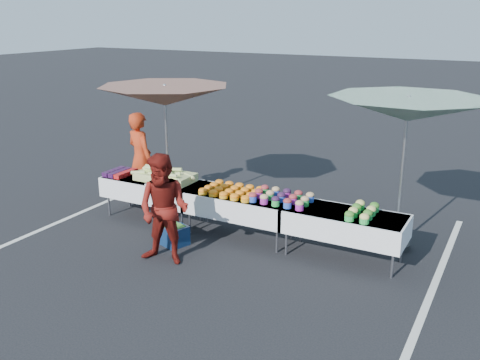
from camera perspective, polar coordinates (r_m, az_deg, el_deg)
The scene contains 17 objects.
ground at distance 9.13m, azimuth -0.00°, elevation -6.00°, with size 80.00×80.00×0.00m, color black.
stripe_left at distance 10.91m, azimuth -14.96°, elevation -2.63°, with size 0.10×5.00×0.00m, color silver.
stripe_right at distance 8.25m, azimuth 20.26°, elevation -9.81°, with size 0.10×5.00×0.00m, color silver.
table_left at distance 9.85m, azimuth -9.25°, elevation -0.84°, with size 1.86×0.81×0.75m.
table_center at distance 8.91m, azimuth -0.00°, elevation -2.56°, with size 1.86×0.81×0.75m.
table_right at distance 8.27m, azimuth 11.08°, elevation -4.53°, with size 1.86×0.81×0.75m.
berry_punnets at distance 10.18m, azimuth -12.69°, elevation 0.78°, with size 0.40×0.54×0.08m.
corn_pile at distance 9.67m, azimuth -8.04°, elevation 0.46°, with size 1.16×0.57×0.26m.
plastic_bags at distance 9.39m, azimuth -8.96°, elevation -0.50°, with size 0.30×0.25×0.05m, color white.
carrot_bowls at distance 8.90m, azimuth -0.88°, elevation -1.11°, with size 0.95×0.69×0.11m.
potato_cups at distance 8.52m, azimuth 4.44°, elevation -1.80°, with size 0.94×0.58×0.16m.
bean_baskets at distance 8.11m, azimuth 12.90°, elevation -3.28°, with size 0.36×0.68×0.15m.
vendor at distance 10.59m, azimuth -10.56°, elevation 2.25°, with size 0.67×0.44×1.83m, color #B43214.
customer at distance 7.99m, azimuth -8.11°, elevation -3.16°, with size 0.82×0.64×1.69m, color maroon.
umbrella_left at distance 9.77m, azimuth -8.02°, elevation 8.80°, with size 2.63×2.63×2.42m.
umbrella_right at distance 8.44m, azimuth 17.47°, elevation 7.10°, with size 3.08×3.08×2.46m.
storage_bin at distance 8.86m, azimuth -7.26°, elevation -5.70°, with size 0.60×0.51×0.33m.
Camera 1 is at (3.99, -7.37, 3.61)m, focal length 40.00 mm.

